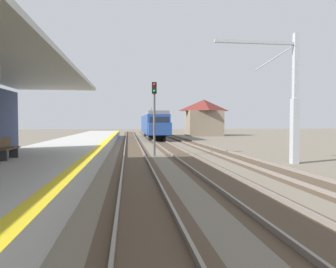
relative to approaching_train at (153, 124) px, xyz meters
name	(u,v)px	position (x,y,z in m)	size (l,w,h in m)	color
station_platform	(43,164)	(-7.80, -31.71, -1.73)	(5.00, 80.00, 0.91)	#B7B5AD
track_pair_nearest_platform	(135,160)	(-3.40, -27.71, -2.13)	(2.34, 120.00, 0.16)	#4C3D2D
track_pair_middle	(189,159)	(0.00, -27.71, -2.13)	(2.34, 120.00, 0.16)	#4C3D2D
track_pair_far_side	(241,159)	(3.40, -27.71, -2.13)	(2.34, 120.00, 0.16)	#4C3D2D
approaching_train	(153,124)	(0.00, 0.00, 0.00)	(2.93, 19.60, 4.76)	navy
rail_signal_post	(154,111)	(-2.00, -25.17, 1.02)	(0.32, 0.34, 5.20)	#4C4C4C
catenary_pylon_far_side	(290,101)	(5.42, -30.06, 1.43)	(5.00, 0.40, 7.50)	#9EA3A8
platform_bench	(6,148)	(-8.74, -33.64, -0.80)	(0.45, 1.60, 0.88)	brown
distant_trackside_house	(204,117)	(9.53, 6.84, 1.16)	(6.60, 5.28, 6.40)	#7F705B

